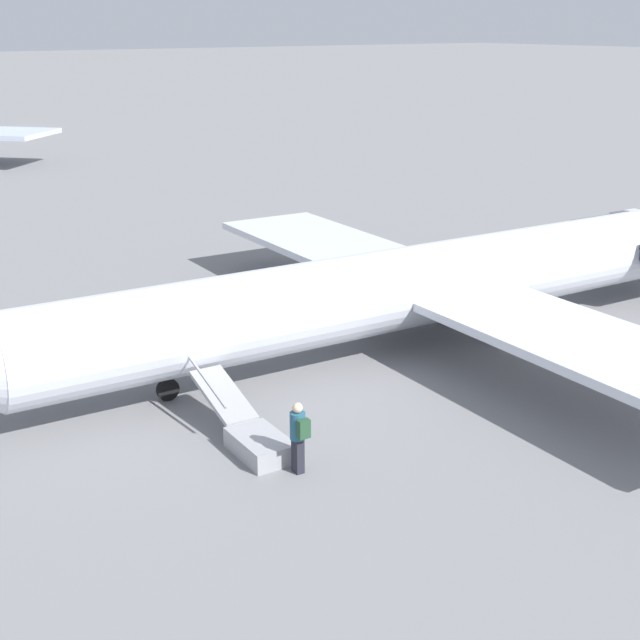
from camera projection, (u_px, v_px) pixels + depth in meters
ground_plane at (407, 346)px, 28.57m from camera, size 600.00×600.00×0.00m
airplane_main at (433, 282)px, 28.40m from camera, size 31.42×23.92×6.72m
boarding_stairs at (252, 435)px, 21.62m from camera, size 1.25×4.07×1.68m
passenger at (298, 433)px, 20.26m from camera, size 0.36×0.55×1.74m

